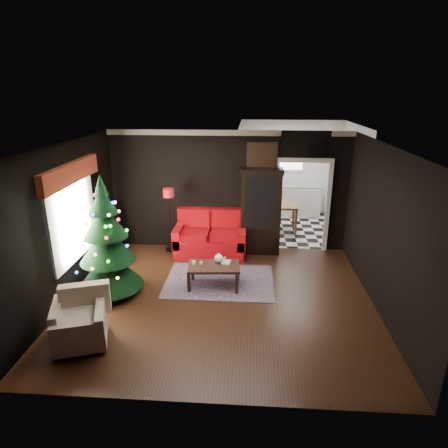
# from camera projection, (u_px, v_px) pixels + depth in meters

# --- Properties ---
(floor) EXTENTS (5.50, 5.50, 0.00)m
(floor) POSITION_uv_depth(u_px,v_px,m) (221.00, 299.00, 7.11)
(floor) COLOR black
(floor) RESTS_ON ground
(ceiling) EXTENTS (5.50, 5.50, 0.00)m
(ceiling) POSITION_uv_depth(u_px,v_px,m) (220.00, 146.00, 6.18)
(ceiling) COLOR white
(ceiling) RESTS_ON ground
(wall_back) EXTENTS (5.50, 0.00, 5.50)m
(wall_back) POSITION_uv_depth(u_px,v_px,m) (229.00, 191.00, 8.99)
(wall_back) COLOR black
(wall_back) RESTS_ON ground
(wall_front) EXTENTS (5.50, 0.00, 5.50)m
(wall_front) POSITION_uv_depth(u_px,v_px,m) (203.00, 304.00, 4.29)
(wall_front) COLOR black
(wall_front) RESTS_ON ground
(wall_left) EXTENTS (0.00, 5.50, 5.50)m
(wall_left) POSITION_uv_depth(u_px,v_px,m) (66.00, 224.00, 6.82)
(wall_left) COLOR black
(wall_left) RESTS_ON ground
(wall_right) EXTENTS (0.00, 5.50, 5.50)m
(wall_right) POSITION_uv_depth(u_px,v_px,m) (384.00, 231.00, 6.46)
(wall_right) COLOR black
(wall_right) RESTS_ON ground
(doorway) EXTENTS (1.10, 0.10, 2.10)m
(doorway) POSITION_uv_depth(u_px,v_px,m) (301.00, 207.00, 9.00)
(doorway) COLOR #EFE5CF
(doorway) RESTS_ON ground
(left_window) EXTENTS (0.05, 1.60, 1.40)m
(left_window) POSITION_uv_depth(u_px,v_px,m) (72.00, 218.00, 6.99)
(left_window) COLOR white
(left_window) RESTS_ON wall_left
(valance) EXTENTS (0.12, 2.10, 0.35)m
(valance) POSITION_uv_depth(u_px,v_px,m) (71.00, 173.00, 6.71)
(valance) COLOR maroon
(valance) RESTS_ON wall_left
(kitchen_floor) EXTENTS (3.00, 3.00, 0.00)m
(kitchen_floor) POSITION_uv_depth(u_px,v_px,m) (292.00, 227.00, 10.76)
(kitchen_floor) COLOR beige
(kitchen_floor) RESTS_ON ground
(kitchen_window) EXTENTS (0.70, 0.06, 0.70)m
(kitchen_window) POSITION_uv_depth(u_px,v_px,m) (291.00, 158.00, 11.56)
(kitchen_window) COLOR white
(kitchen_window) RESTS_ON ground
(rug) EXTENTS (2.15, 1.57, 0.01)m
(rug) POSITION_uv_depth(u_px,v_px,m) (219.00, 281.00, 7.76)
(rug) COLOR #3B2637
(rug) RESTS_ON ground
(loveseat) EXTENTS (1.70, 0.90, 1.00)m
(loveseat) POSITION_uv_depth(u_px,v_px,m) (210.00, 234.00, 8.90)
(loveseat) COLOR #7D0302
(loveseat) RESTS_ON ground
(curio_cabinet) EXTENTS (0.90, 0.45, 1.90)m
(curio_cabinet) POSITION_uv_depth(u_px,v_px,m) (261.00, 213.00, 8.88)
(curio_cabinet) COLOR black
(curio_cabinet) RESTS_ON ground
(floor_lamp) EXTENTS (0.33, 0.33, 1.49)m
(floor_lamp) POSITION_uv_depth(u_px,v_px,m) (170.00, 220.00, 8.78)
(floor_lamp) COLOR black
(floor_lamp) RESTS_ON ground
(christmas_tree) EXTENTS (1.24, 1.24, 2.30)m
(christmas_tree) POSITION_uv_depth(u_px,v_px,m) (107.00, 241.00, 6.99)
(christmas_tree) COLOR black
(christmas_tree) RESTS_ON ground
(armchair) EXTENTS (1.00, 1.00, 0.80)m
(armchair) POSITION_uv_depth(u_px,v_px,m) (79.00, 318.00, 5.71)
(armchair) COLOR tan
(armchair) RESTS_ON ground
(coffee_table) EXTENTS (1.02, 0.66, 0.44)m
(coffee_table) POSITION_uv_depth(u_px,v_px,m) (214.00, 276.00, 7.48)
(coffee_table) COLOR black
(coffee_table) RESTS_ON rug
(teapot) EXTENTS (0.20, 0.20, 0.18)m
(teapot) POSITION_uv_depth(u_px,v_px,m) (219.00, 258.00, 7.50)
(teapot) COLOR white
(teapot) RESTS_ON coffee_table
(cup_a) EXTENTS (0.09, 0.09, 0.07)m
(cup_a) POSITION_uv_depth(u_px,v_px,m) (194.00, 263.00, 7.45)
(cup_a) COLOR white
(cup_a) RESTS_ON coffee_table
(cup_b) EXTENTS (0.07, 0.07, 0.06)m
(cup_b) POSITION_uv_depth(u_px,v_px,m) (201.00, 263.00, 7.43)
(cup_b) COLOR white
(cup_b) RESTS_ON coffee_table
(book) EXTENTS (0.16, 0.05, 0.22)m
(book) POSITION_uv_depth(u_px,v_px,m) (222.00, 257.00, 7.51)
(book) COLOR #8F7458
(book) RESTS_ON coffee_table
(wall_clock) EXTENTS (0.32, 0.32, 0.06)m
(wall_clock) POSITION_uv_depth(u_px,v_px,m) (317.00, 150.00, 8.50)
(wall_clock) COLOR white
(wall_clock) RESTS_ON wall_back
(painting) EXTENTS (0.62, 0.05, 0.52)m
(painting) POSITION_uv_depth(u_px,v_px,m) (262.00, 155.00, 8.62)
(painting) COLOR #AC854D
(painting) RESTS_ON wall_back
(kitchen_counter) EXTENTS (1.80, 0.60, 0.90)m
(kitchen_counter) POSITION_uv_depth(u_px,v_px,m) (289.00, 200.00, 11.74)
(kitchen_counter) COLOR beige
(kitchen_counter) RESTS_ON ground
(kitchen_table) EXTENTS (0.70, 0.70, 0.75)m
(kitchen_table) POSITION_uv_depth(u_px,v_px,m) (283.00, 218.00, 10.37)
(kitchen_table) COLOR brown
(kitchen_table) RESTS_ON ground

